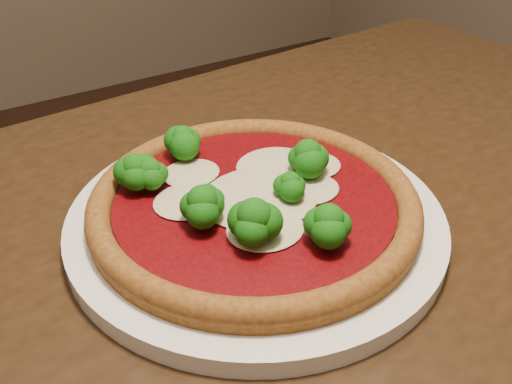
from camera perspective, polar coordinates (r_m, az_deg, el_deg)
dining_table at (r=0.56m, az=3.75°, el=-15.33°), size 1.37×0.96×0.75m
plate at (r=0.54m, az=0.00°, el=-2.73°), size 0.35×0.35×0.02m
pizza at (r=0.52m, az=-0.44°, el=-0.76°), size 0.31×0.31×0.06m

